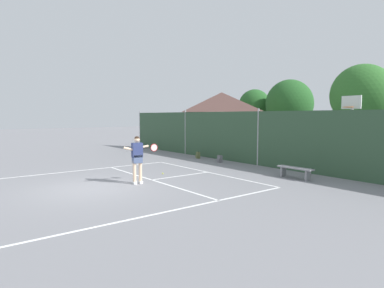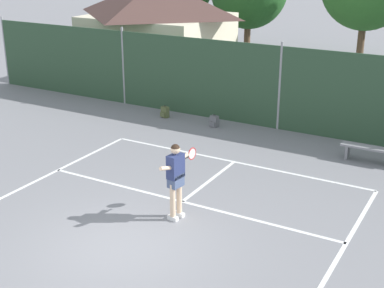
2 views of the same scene
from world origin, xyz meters
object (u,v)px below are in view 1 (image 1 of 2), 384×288
Objects in this scene: basketball_hoop at (351,123)px; tennis_player at (138,155)px; backpack_grey at (220,159)px; tennis_ball at (163,173)px; courtside_bench at (295,170)px; backpack_olive at (198,155)px.

basketball_hoop is 1.91× the size of tennis_player.
basketball_hoop is 6.94m from backpack_grey.
tennis_player is 2.46m from tennis_ball.
backpack_grey is at bearing -157.27° from basketball_hoop.
courtside_bench is at bearing -101.62° from basketball_hoop.
basketball_hoop is 8.81m from backpack_olive.
tennis_player reaches higher than tennis_ball.
backpack_grey is (-2.32, 6.43, -0.92)m from tennis_player.
tennis_ball is 0.04× the size of courtside_bench.
basketball_hoop is at bearing 22.73° from backpack_grey.
courtside_bench is (3.11, 5.75, -0.75)m from tennis_player.
tennis_player is at bearing -112.80° from basketball_hoop.
courtside_bench is at bearing -7.05° from backpack_grey.
basketball_hoop reaches higher than tennis_ball.
backpack_grey is (2.09, -0.10, 0.00)m from backpack_olive.
backpack_olive and backpack_grey have the same top height.
backpack_olive is 0.29× the size of courtside_bench.
backpack_grey is (-6.10, -2.55, -2.12)m from basketball_hoop.
basketball_hoop is 8.94m from tennis_ball.
basketball_hoop reaches higher than courtside_bench.
tennis_ball is at bearing -54.95° from backpack_olive.
tennis_ball is at bearing 121.64° from tennis_player.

